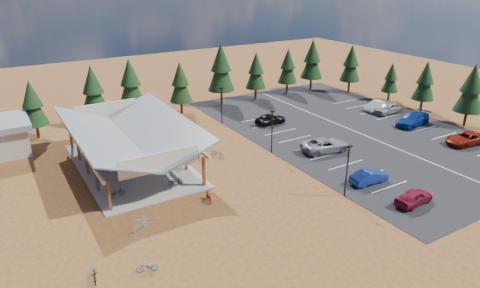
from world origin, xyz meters
TOP-DOWN VIEW (x-y plane):
  - ground at (0.00, 0.00)m, footprint 140.00×140.00m
  - asphalt_lot at (18.50, 3.00)m, footprint 27.00×44.00m
  - concrete_pad at (-10.00, 7.00)m, footprint 10.60×18.60m
  - bike_pavilion at (-10.00, 7.00)m, footprint 11.65×19.40m
  - lamp_post_0 at (5.00, -10.00)m, footprint 0.50×0.25m
  - lamp_post_1 at (5.00, 2.00)m, footprint 0.50×0.25m
  - lamp_post_2 at (5.00, 14.00)m, footprint 0.50×0.25m
  - trash_bin_0 at (-3.13, 4.97)m, footprint 0.60×0.60m
  - trash_bin_1 at (-4.46, 5.94)m, footprint 0.60×0.60m
  - pine_1 at (-17.57, 21.07)m, footprint 3.20×3.20m
  - pine_2 at (-10.05, 21.77)m, footprint 3.58×3.58m
  - pine_3 at (-4.65, 22.87)m, footprint 3.66×3.66m
  - pine_4 at (2.08, 21.05)m, footprint 3.30×3.30m
  - pine_5 at (9.34, 22.00)m, footprint 4.13×4.13m
  - pine_6 at (15.64, 21.86)m, footprint 3.32×3.32m
  - pine_7 at (22.28, 22.20)m, footprint 3.29×3.29m
  - pine_8 at (27.26, 21.86)m, footprint 3.81×3.81m
  - pine_10 at (33.00, -3.80)m, footprint 3.66×3.66m
  - pine_11 at (33.49, 3.60)m, footprint 3.24×3.24m
  - pine_12 at (33.80, 10.05)m, footprint 2.65×2.65m
  - pine_13 at (32.11, 17.39)m, footprint 3.49×3.49m
  - bike_0 at (-13.45, 0.69)m, footprint 1.64×0.76m
  - bike_1 at (-12.87, 6.29)m, footprint 1.57×0.90m
  - bike_2 at (-13.02, 7.33)m, footprint 1.68×1.01m
  - bike_3 at (-12.79, 11.38)m, footprint 1.76×0.52m
  - bike_4 at (-7.80, 0.18)m, footprint 1.55×0.55m
  - bike_5 at (-6.87, 2.76)m, footprint 1.78×0.96m
  - bike_6 at (-7.13, 8.46)m, footprint 2.02×1.16m
  - bike_7 at (-7.97, 14.50)m, footprint 1.73×0.74m
  - bike_8 at (-17.97, -9.89)m, footprint 0.87×1.72m
  - bike_9 at (-13.24, -5.59)m, footprint 1.85×1.37m
  - bike_10 at (-14.62, -10.98)m, footprint 1.64×1.02m
  - bike_11 at (-6.41, -4.35)m, footprint 0.80×1.78m
  - bike_14 at (-0.97, 4.11)m, footprint 1.16×1.99m
  - bike_16 at (-4.05, 5.86)m, footprint 1.96×1.15m
  - car_0 at (9.27, -14.32)m, footprint 4.22×1.98m
  - car_1 at (8.90, -9.29)m, footprint 4.16×1.62m
  - car_2 at (10.59, -0.92)m, footprint 6.06×3.47m
  - car_4 at (10.56, 10.28)m, footprint 4.36×1.80m
  - car_6 at (26.73, -8.05)m, footprint 5.58×3.17m
  - car_7 at (26.98, -0.12)m, footprint 6.04×3.12m
  - car_8 at (28.12, 5.18)m, footprint 4.76×2.04m
  - car_9 at (27.82, 7.23)m, footprint 4.41×1.90m

SIDE VIEW (x-z plane):
  - ground at x=0.00m, z-range 0.00..0.00m
  - asphalt_lot at x=18.50m, z-range 0.00..0.04m
  - concrete_pad at x=-10.00m, z-range 0.00..0.10m
  - bike_10 at x=-14.62m, z-range 0.00..0.81m
  - bike_8 at x=-17.97m, z-range 0.00..0.86m
  - trash_bin_0 at x=-3.13m, z-range 0.00..0.90m
  - trash_bin_1 at x=-4.46m, z-range 0.00..0.90m
  - bike_16 at x=-4.05m, z-range 0.00..0.97m
  - bike_14 at x=-0.97m, z-range 0.00..0.99m
  - bike_4 at x=-7.80m, z-range 0.10..0.91m
  - bike_0 at x=-13.45m, z-range 0.10..0.93m
  - bike_2 at x=-13.02m, z-range 0.10..0.93m
  - bike_11 at x=-6.41m, z-range 0.00..1.03m
  - bike_9 at x=-13.24m, z-range 0.00..1.10m
  - bike_1 at x=-12.87m, z-range 0.10..1.01m
  - bike_6 at x=-7.13m, z-range 0.10..1.10m
  - bike_7 at x=-7.97m, z-range 0.10..1.10m
  - bike_5 at x=-6.87m, z-range 0.10..1.13m
  - bike_3 at x=-12.79m, z-range 0.10..1.16m
  - car_1 at x=8.90m, z-range 0.04..1.39m
  - car_0 at x=9.27m, z-range 0.04..1.44m
  - car_9 at x=27.82m, z-range 0.04..1.45m
  - car_6 at x=26.73m, z-range 0.04..1.51m
  - car_4 at x=10.56m, z-range 0.04..1.52m
  - car_2 at x=10.59m, z-range 0.04..1.63m
  - car_8 at x=28.12m, z-range 0.04..1.64m
  - car_7 at x=26.98m, z-range 0.04..1.71m
  - lamp_post_0 at x=5.00m, z-range 0.41..5.55m
  - lamp_post_1 at x=5.00m, z-range 0.41..5.55m
  - lamp_post_2 at x=5.00m, z-range 0.41..5.55m
  - pine_12 at x=33.80m, z-range 0.68..6.85m
  - bike_pavilion at x=-10.00m, z-range 1.34..6.31m
  - pine_1 at x=-17.57m, z-range 0.82..8.26m
  - pine_11 at x=33.49m, z-range 0.83..8.37m
  - pine_7 at x=22.28m, z-range 0.85..8.52m
  - pine_4 at x=2.08m, z-range 0.85..8.53m
  - pine_6 at x=15.64m, z-range 0.85..8.58m
  - pine_13 at x=32.11m, z-range 0.90..9.03m
  - pine_2 at x=-10.05m, z-range 0.92..9.27m
  - pine_10 at x=33.00m, z-range 0.94..9.46m
  - pine_3 at x=-4.65m, z-range 0.94..9.47m
  - pine_8 at x=27.26m, z-range 0.98..9.86m
  - pine_5 at x=9.34m, z-range 1.07..10.69m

